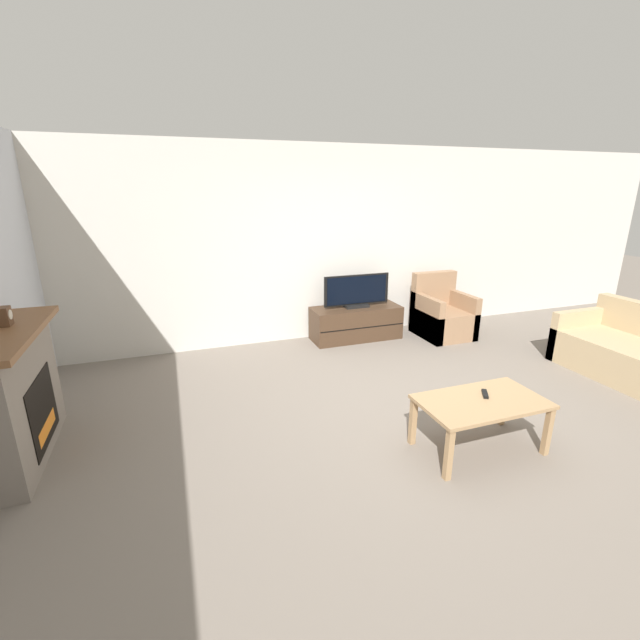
# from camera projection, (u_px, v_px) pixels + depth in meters

# --- Properties ---
(ground_plane) EXTENTS (24.00, 24.00, 0.00)m
(ground_plane) POSITION_uv_depth(u_px,v_px,m) (416.00, 413.00, 4.20)
(ground_plane) COLOR slate
(wall_back) EXTENTS (12.00, 0.06, 2.70)m
(wall_back) POSITION_uv_depth(u_px,v_px,m) (327.00, 244.00, 6.08)
(wall_back) COLOR beige
(wall_back) RESTS_ON ground
(fireplace) EXTENTS (0.47, 1.39, 1.10)m
(fireplace) POSITION_uv_depth(u_px,v_px,m) (14.00, 396.00, 3.37)
(fireplace) COLOR slate
(fireplace) RESTS_ON ground
(mantel_clock) EXTENTS (0.08, 0.11, 0.15)m
(mantel_clock) POSITION_uv_depth(u_px,v_px,m) (5.00, 316.00, 3.32)
(mantel_clock) COLOR brown
(mantel_clock) RESTS_ON fireplace
(tv_stand) EXTENTS (1.29, 0.50, 0.48)m
(tv_stand) POSITION_uv_depth(u_px,v_px,m) (356.00, 323.00, 6.23)
(tv_stand) COLOR #422D1E
(tv_stand) RESTS_ON ground
(tv) EXTENTS (0.99, 0.18, 0.47)m
(tv) POSITION_uv_depth(u_px,v_px,m) (357.00, 292.00, 6.09)
(tv) COLOR black
(tv) RESTS_ON tv_stand
(armchair) EXTENTS (0.70, 0.76, 0.91)m
(armchair) POSITION_uv_depth(u_px,v_px,m) (442.00, 316.00, 6.36)
(armchair) COLOR #937051
(armchair) RESTS_ON ground
(coffee_table) EXTENTS (1.04, 0.59, 0.46)m
(coffee_table) POSITION_uv_depth(u_px,v_px,m) (481.00, 406.00, 3.53)
(coffee_table) COLOR #A37F56
(coffee_table) RESTS_ON ground
(remote) EXTENTS (0.11, 0.15, 0.02)m
(remote) POSITION_uv_depth(u_px,v_px,m) (485.00, 394.00, 3.59)
(remote) COLOR black
(remote) RESTS_ON coffee_table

